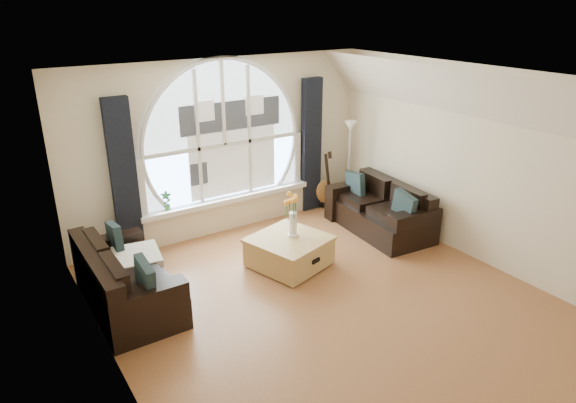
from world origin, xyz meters
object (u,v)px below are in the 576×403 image
object	(u,v)px
coffee_chest	(289,250)
potted_plant	(166,201)
vase_flowers	(293,210)
sofa_left	(127,276)
floor_lamp	(349,167)
guitar	(325,179)
sofa_right	(380,208)

from	to	relation	value
coffee_chest	potted_plant	distance (m)	2.01
vase_flowers	potted_plant	bearing A→B (deg)	128.41
sofa_left	floor_lamp	bearing A→B (deg)	11.90
guitar	vase_flowers	bearing A→B (deg)	-136.19
sofa_left	coffee_chest	distance (m)	2.19
guitar	potted_plant	distance (m)	2.88
sofa_left	sofa_right	size ratio (longest dim) A/B	1.03
sofa_right	guitar	world-z (taller)	guitar
potted_plant	sofa_right	bearing A→B (deg)	-25.05
guitar	potted_plant	size ratio (longest dim) A/B	3.57
sofa_left	sofa_right	bearing A→B (deg)	-1.10
sofa_left	potted_plant	world-z (taller)	potted_plant
sofa_left	vase_flowers	distance (m)	2.31
sofa_right	vase_flowers	distance (m)	1.82
floor_lamp	vase_flowers	bearing A→B (deg)	-149.60
guitar	sofa_left	bearing A→B (deg)	-159.79
guitar	floor_lamp	bearing A→B (deg)	-51.14
sofa_right	floor_lamp	distance (m)	1.04
sofa_left	potted_plant	bearing A→B (deg)	52.30
floor_lamp	potted_plant	distance (m)	3.15
coffee_chest	floor_lamp	xyz separation A→B (m)	(1.97, 1.14, 0.57)
coffee_chest	guitar	world-z (taller)	guitar
sofa_right	potted_plant	xyz separation A→B (m)	(-2.99, 1.40, 0.30)
coffee_chest	floor_lamp	world-z (taller)	floor_lamp
floor_lamp	guitar	bearing A→B (deg)	126.31
sofa_right	guitar	bearing A→B (deg)	100.23
sofa_left	guitar	world-z (taller)	guitar
sofa_right	coffee_chest	bearing A→B (deg)	-169.43
coffee_chest	guitar	distance (m)	2.28
sofa_right	coffee_chest	distance (m)	1.86
sofa_right	vase_flowers	bearing A→B (deg)	-170.23
coffee_chest	vase_flowers	xyz separation A→B (m)	(0.08, 0.03, 0.58)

